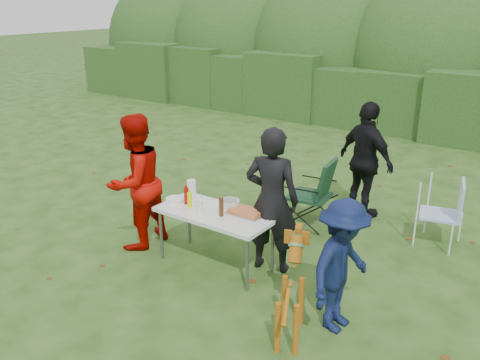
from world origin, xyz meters
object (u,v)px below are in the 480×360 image
Objects in this scene: ketchup_bottle at (186,196)px; child at (342,266)px; camping_chair at (310,192)px; beer_bottle at (221,207)px; folding_table at (215,216)px; lawn_chair at (440,212)px; person_red_jacket at (135,182)px; person_black_puffy at (366,161)px; paper_towel_roll at (192,189)px; dog at (290,297)px; person_cook at (272,200)px; mustard_bottle at (190,200)px.

child is at bearing -7.36° from ketchup_bottle.
camping_chair is 2.00m from ketchup_bottle.
beer_bottle reaches higher than ketchup_bottle.
camping_chair is (0.40, 1.78, -0.16)m from folding_table.
lawn_chair is 3.48m from ketchup_bottle.
lawn_chair is (0.32, 2.55, -0.24)m from child.
person_black_puffy is at bearing 141.47° from person_red_jacket.
paper_towel_roll is (-2.68, -2.08, 0.39)m from lawn_chair.
child is at bearing 117.34° from camping_chair.
dog is at bearing -26.22° from folding_table.
person_red_jacket is (-1.22, -0.16, 0.24)m from folding_table.
person_red_jacket reaches higher than child.
paper_towel_roll is at bearing -5.75° from person_cook.
dog is at bearing 149.00° from child.
camping_chair is 4.79× the size of ketchup_bottle.
folding_table is 1.05× the size of child.
camping_chair is 4.05× the size of paper_towel_roll.
child is 6.51× the size of ketchup_bottle.
child is 5.97× the size of beer_bottle.
camping_chair reaches higher than ketchup_bottle.
paper_towel_roll is at bearing 161.35° from beer_bottle.
folding_table is at bearing 85.79° from child.
dog is 1.59m from beer_bottle.
folding_table is at bearing 159.18° from beer_bottle.
ketchup_bottle is at bearing -179.55° from folding_table.
person_red_jacket reaches higher than lawn_chair.
person_black_puffy is 1.72× the size of camping_chair.
lawn_chair is at bearing 42.86° from mustard_bottle.
child is 5.51× the size of paper_towel_roll.
person_red_jacket is 1.85× the size of dog.
ketchup_bottle is (-1.07, -0.35, -0.07)m from person_cook.
lawn_chair reaches higher than folding_table.
camping_chair is 1.88m from beer_bottle.
person_cook is 7.70× the size of beer_bottle.
camping_chair is at bearing 1.05° from lawn_chair.
paper_towel_roll reaches higher than lawn_chair.
beer_bottle is at bearing 2.67° from mustard_bottle.
mustard_bottle is (-2.19, 0.23, 0.12)m from child.
person_cook reaches higher than ketchup_bottle.
mustard_bottle is at bearing 89.18° from child.
paper_towel_roll is (-0.52, 0.17, 0.18)m from folding_table.
person_cook is 2.50m from lawn_chair.
dog is (0.60, -3.31, -0.43)m from person_black_puffy.
beer_bottle is 0.70m from paper_towel_roll.
person_cook is at bearing 8.75° from paper_towel_roll.
beer_bottle reaches higher than dog.
camping_chair is at bearing 39.89° from child.
beer_bottle is (0.14, -0.05, 0.17)m from folding_table.
person_red_jacket is 7.12× the size of paper_towel_roll.
mustard_bottle is 0.83× the size of beer_bottle.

